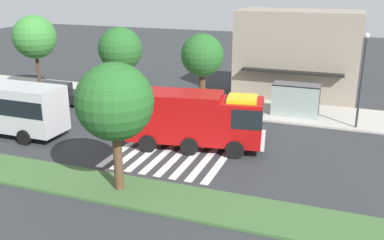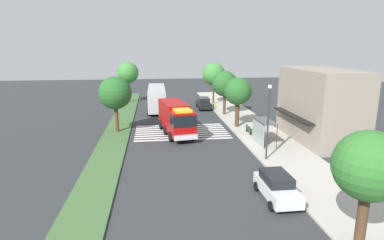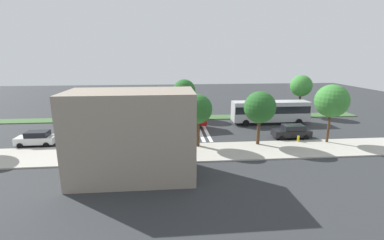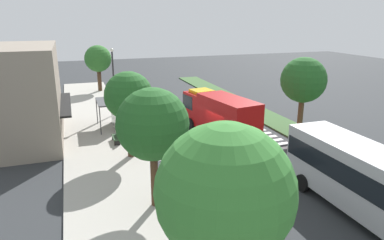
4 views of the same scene
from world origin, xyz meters
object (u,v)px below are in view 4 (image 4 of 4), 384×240
(fire_truck, at_px, (218,113))
(sidewalk_tree_far_west, at_px, (225,193))
(sidewalk_tree_west, at_px, (153,125))
(transit_bus, at_px, (382,186))
(bench_near_shelter, at_px, (117,137))
(median_tree_west, at_px, (303,80))
(sidewalk_tree_center, at_px, (129,97))
(street_lamp, at_px, (113,76))
(sidewalk_tree_east, at_px, (98,59))
(parked_car_mid, at_px, (123,92))
(parked_car_west, at_px, (237,240))
(bus_stop_shelter, at_px, (109,109))

(fire_truck, distance_m, sidewalk_tree_far_west, 19.94)
(sidewalk_tree_west, bearing_deg, transit_bus, -117.98)
(bench_near_shelter, distance_m, median_tree_west, 15.79)
(sidewalk_tree_center, bearing_deg, street_lamp, -1.96)
(street_lamp, bearing_deg, sidewalk_tree_east, 1.83)
(transit_bus, distance_m, median_tree_west, 14.01)
(fire_truck, distance_m, street_lamp, 11.94)
(transit_bus, relative_size, bench_near_shelter, 7.32)
(parked_car_mid, height_order, sidewalk_tree_east, sidewalk_tree_east)
(fire_truck, height_order, parked_car_west, fire_truck)
(parked_car_west, relative_size, transit_bus, 0.40)
(sidewalk_tree_west, bearing_deg, fire_truck, -38.63)
(fire_truck, bearing_deg, sidewalk_tree_far_west, 147.73)
(parked_car_west, height_order, sidewalk_tree_west, sidewalk_tree_west)
(parked_car_mid, relative_size, median_tree_west, 0.68)
(sidewalk_tree_east, bearing_deg, fire_truck, -160.73)
(street_lamp, distance_m, sidewalk_tree_west, 18.85)
(bus_stop_shelter, bearing_deg, median_tree_west, -113.64)
(bus_stop_shelter, relative_size, bench_near_shelter, 2.19)
(parked_car_west, bearing_deg, median_tree_west, -43.17)
(fire_truck, xyz_separation_m, bus_stop_shelter, (4.83, 8.26, -0.11))
(sidewalk_tree_far_west, height_order, median_tree_west, sidewalk_tree_far_west)
(bench_near_shelter, relative_size, street_lamp, 0.24)
(fire_truck, distance_m, median_tree_west, 7.51)
(transit_bus, bearing_deg, street_lamp, -158.39)
(transit_bus, xyz_separation_m, bus_stop_shelter, (19.52, 10.28, -0.19))
(bus_stop_shelter, distance_m, street_lamp, 5.04)
(parked_car_west, xyz_separation_m, sidewalk_tree_west, (5.16, 2.20, 3.64))
(fire_truck, bearing_deg, street_lamp, 28.47)
(bus_stop_shelter, distance_m, sidewalk_tree_east, 17.19)
(bus_stop_shelter, bearing_deg, sidewalk_tree_east, -2.11)
(parked_car_mid, height_order, street_lamp, street_lamp)
(sidewalk_tree_far_west, distance_m, sidewalk_tree_east, 39.99)
(fire_truck, distance_m, parked_car_mid, 17.26)
(bus_stop_shelter, relative_size, sidewalk_tree_center, 0.58)
(sidewalk_tree_west, bearing_deg, sidewalk_tree_east, 0.00)
(sidewalk_tree_far_west, distance_m, sidewalk_tree_west, 8.61)
(fire_truck, bearing_deg, sidewalk_tree_west, 131.92)
(bench_near_shelter, height_order, median_tree_west, median_tree_west)
(median_tree_west, bearing_deg, street_lamp, 51.80)
(bus_stop_shelter, relative_size, median_tree_west, 0.55)
(transit_bus, relative_size, sidewalk_tree_center, 1.94)
(fire_truck, xyz_separation_m, sidewalk_tree_west, (-9.55, 7.63, 2.55))
(parked_car_mid, height_order, sidewalk_tree_far_west, sidewalk_tree_far_west)
(sidewalk_tree_east, bearing_deg, transit_bus, -165.19)
(parked_car_west, relative_size, median_tree_west, 0.74)
(parked_car_west, bearing_deg, parked_car_mid, 0.23)
(fire_truck, relative_size, sidewalk_tree_far_west, 1.26)
(transit_bus, distance_m, street_lamp, 25.77)
(bus_stop_shelter, height_order, bench_near_shelter, bus_stop_shelter)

